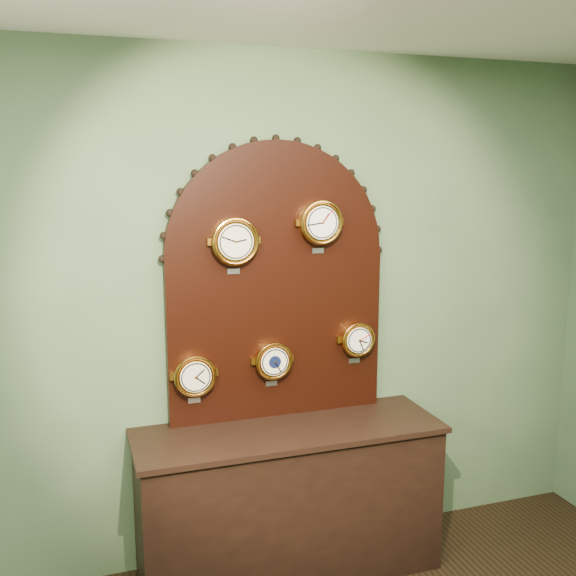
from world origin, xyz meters
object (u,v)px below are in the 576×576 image
object	(u,v)px
roman_clock	(235,241)
arabic_clock	(320,222)
shop_counter	(289,503)
tide_clock	(357,339)
display_board	(276,273)
barometer	(273,360)
hygrometer	(195,375)

from	to	relation	value
roman_clock	arabic_clock	size ratio (longest dim) A/B	1.03
shop_counter	tide_clock	xyz separation A→B (m)	(0.45, 0.15, 0.84)
display_board	roman_clock	size ratio (longest dim) A/B	5.11
arabic_clock	barometer	size ratio (longest dim) A/B	1.12
shop_counter	arabic_clock	size ratio (longest dim) A/B	5.53
display_board	barometer	xyz separation A→B (m)	(-0.04, -0.07, -0.46)
roman_clock	barometer	bearing A→B (deg)	0.26
hygrometer	tide_clock	bearing A→B (deg)	0.04
arabic_clock	barometer	xyz separation A→B (m)	(-0.27, 0.00, -0.74)
display_board	arabic_clock	bearing A→B (deg)	-16.48
hygrometer	tide_clock	world-z (taller)	tide_clock
display_board	barometer	distance (m)	0.47
arabic_clock	barometer	distance (m)	0.78
arabic_clock	hygrometer	distance (m)	1.04
barometer	display_board	bearing A→B (deg)	58.61
barometer	tide_clock	bearing A→B (deg)	0.05
roman_clock	arabic_clock	distance (m)	0.48
display_board	shop_counter	bearing A→B (deg)	-90.00
roman_clock	tide_clock	world-z (taller)	roman_clock
display_board	roman_clock	xyz separation A→B (m)	(-0.24, -0.07, 0.19)
roman_clock	arabic_clock	world-z (taller)	arabic_clock
barometer	roman_clock	bearing A→B (deg)	-179.74
hygrometer	arabic_clock	bearing A→B (deg)	-0.04
shop_counter	hygrometer	world-z (taller)	hygrometer
barometer	arabic_clock	bearing A→B (deg)	-0.14
hygrometer	barometer	bearing A→B (deg)	0.03
barometer	tide_clock	distance (m)	0.50
shop_counter	display_board	bearing A→B (deg)	90.00
barometer	tide_clock	size ratio (longest dim) A/B	1.04
shop_counter	tide_clock	distance (m)	0.97
shop_counter	arabic_clock	world-z (taller)	arabic_clock
barometer	hygrometer	bearing A→B (deg)	-179.97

